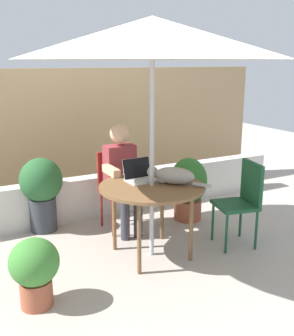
{
  "coord_description": "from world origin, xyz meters",
  "views": [
    {
      "loc": [
        -1.82,
        -3.33,
        1.92
      ],
      "look_at": [
        0.0,
        0.1,
        0.89
      ],
      "focal_mm": 43.39,
      "sensor_mm": 36.0,
      "label": 1
    }
  ],
  "objects_px": {
    "potted_plant_corner": "(41,188)",
    "potted_plant_by_chair": "(35,268)",
    "potted_plant_near_fence": "(188,186)",
    "patio_umbrella": "(152,38)",
    "cat": "(172,176)",
    "laptop": "(139,174)",
    "patio_table": "(152,191)",
    "person_seated": "(122,172)",
    "chair_occupied": "(117,183)",
    "chair_empty": "(243,196)"
  },
  "relations": [
    {
      "from": "potted_plant_near_fence",
      "to": "potted_plant_by_chair",
      "type": "bearing_deg",
      "value": -154.7
    },
    {
      "from": "cat",
      "to": "potted_plant_corner",
      "type": "bearing_deg",
      "value": 130.25
    },
    {
      "from": "laptop",
      "to": "potted_plant_corner",
      "type": "xyz_separation_m",
      "value": [
        -0.79,
        0.92,
        -0.29
      ]
    },
    {
      "from": "chair_occupied",
      "to": "person_seated",
      "type": "relative_size",
      "value": 0.73
    },
    {
      "from": "chair_empty",
      "to": "laptop",
      "type": "height_order",
      "value": "laptop"
    },
    {
      "from": "person_seated",
      "to": "potted_plant_near_fence",
      "type": "bearing_deg",
      "value": -2.75
    },
    {
      "from": "chair_occupied",
      "to": "potted_plant_near_fence",
      "type": "height_order",
      "value": "chair_occupied"
    },
    {
      "from": "patio_table",
      "to": "person_seated",
      "type": "xyz_separation_m",
      "value": [
        0.0,
        0.69,
        0.02
      ]
    },
    {
      "from": "cat",
      "to": "potted_plant_corner",
      "type": "relative_size",
      "value": 0.61
    },
    {
      "from": "chair_empty",
      "to": "potted_plant_near_fence",
      "type": "height_order",
      "value": "chair_empty"
    },
    {
      "from": "patio_table",
      "to": "laptop",
      "type": "xyz_separation_m",
      "value": [
        -0.03,
        0.22,
        0.12
      ]
    },
    {
      "from": "chair_occupied",
      "to": "potted_plant_by_chair",
      "type": "xyz_separation_m",
      "value": [
        -1.25,
        -1.2,
        -0.2
      ]
    },
    {
      "from": "patio_umbrella",
      "to": "potted_plant_by_chair",
      "type": "relative_size",
      "value": 4.29
    },
    {
      "from": "patio_umbrella",
      "to": "cat",
      "type": "distance_m",
      "value": 1.31
    },
    {
      "from": "patio_table",
      "to": "potted_plant_corner",
      "type": "bearing_deg",
      "value": 125.41
    },
    {
      "from": "chair_empty",
      "to": "patio_table",
      "type": "bearing_deg",
      "value": 167.41
    },
    {
      "from": "patio_table",
      "to": "potted_plant_near_fence",
      "type": "relative_size",
      "value": 1.32
    },
    {
      "from": "patio_umbrella",
      "to": "potted_plant_near_fence",
      "type": "xyz_separation_m",
      "value": [
        0.87,
        0.65,
        -1.69
      ]
    },
    {
      "from": "chair_empty",
      "to": "cat",
      "type": "height_order",
      "value": "cat"
    },
    {
      "from": "chair_empty",
      "to": "person_seated",
      "type": "xyz_separation_m",
      "value": [
        -0.98,
        0.91,
        0.17
      ]
    },
    {
      "from": "patio_umbrella",
      "to": "person_seated",
      "type": "height_order",
      "value": "patio_umbrella"
    },
    {
      "from": "chair_occupied",
      "to": "potted_plant_near_fence",
      "type": "bearing_deg",
      "value": -12.98
    },
    {
      "from": "potted_plant_corner",
      "to": "patio_table",
      "type": "bearing_deg",
      "value": -54.59
    },
    {
      "from": "cat",
      "to": "chair_empty",
      "type": "bearing_deg",
      "value": -12.1
    },
    {
      "from": "cat",
      "to": "potted_plant_by_chair",
      "type": "height_order",
      "value": "cat"
    },
    {
      "from": "potted_plant_corner",
      "to": "potted_plant_by_chair",
      "type": "bearing_deg",
      "value": -106.19
    },
    {
      "from": "patio_umbrella",
      "to": "chair_empty",
      "type": "relative_size",
      "value": 2.74
    },
    {
      "from": "person_seated",
      "to": "potted_plant_by_chair",
      "type": "bearing_deg",
      "value": -140.15
    },
    {
      "from": "patio_umbrella",
      "to": "potted_plant_by_chair",
      "type": "bearing_deg",
      "value": -164.27
    },
    {
      "from": "patio_table",
      "to": "cat",
      "type": "height_order",
      "value": "cat"
    },
    {
      "from": "cat",
      "to": "potted_plant_by_chair",
      "type": "xyz_separation_m",
      "value": [
        -1.44,
        -0.3,
        -0.49
      ]
    },
    {
      "from": "potted_plant_near_fence",
      "to": "potted_plant_corner",
      "type": "distance_m",
      "value": 1.75
    },
    {
      "from": "patio_umbrella",
      "to": "potted_plant_corner",
      "type": "bearing_deg",
      "value": 125.41
    },
    {
      "from": "potted_plant_near_fence",
      "to": "person_seated",
      "type": "bearing_deg",
      "value": 177.25
    },
    {
      "from": "chair_occupied",
      "to": "potted_plant_near_fence",
      "type": "xyz_separation_m",
      "value": [
        0.87,
        -0.2,
        -0.11
      ]
    },
    {
      "from": "laptop",
      "to": "patio_table",
      "type": "bearing_deg",
      "value": -82.96
    },
    {
      "from": "cat",
      "to": "potted_plant_near_fence",
      "type": "height_order",
      "value": "cat"
    },
    {
      "from": "cat",
      "to": "potted_plant_by_chair",
      "type": "relative_size",
      "value": 0.91
    },
    {
      "from": "potted_plant_by_chair",
      "to": "chair_empty",
      "type": "bearing_deg",
      "value": 3.43
    },
    {
      "from": "patio_table",
      "to": "patio_umbrella",
      "type": "height_order",
      "value": "patio_umbrella"
    },
    {
      "from": "chair_occupied",
      "to": "person_seated",
      "type": "xyz_separation_m",
      "value": [
        0.0,
        -0.16,
        0.17
      ]
    },
    {
      "from": "potted_plant_corner",
      "to": "laptop",
      "type": "bearing_deg",
      "value": -49.65
    },
    {
      "from": "person_seated",
      "to": "laptop",
      "type": "height_order",
      "value": "person_seated"
    },
    {
      "from": "cat",
      "to": "person_seated",
      "type": "bearing_deg",
      "value": 105.01
    },
    {
      "from": "chair_occupied",
      "to": "person_seated",
      "type": "height_order",
      "value": "person_seated"
    },
    {
      "from": "person_seated",
      "to": "potted_plant_by_chair",
      "type": "distance_m",
      "value": 1.67
    },
    {
      "from": "cat",
      "to": "potted_plant_near_fence",
      "type": "xyz_separation_m",
      "value": [
        0.67,
        0.7,
        -0.4
      ]
    },
    {
      "from": "patio_table",
      "to": "potted_plant_near_fence",
      "type": "bearing_deg",
      "value": 36.77
    },
    {
      "from": "patio_table",
      "to": "cat",
      "type": "xyz_separation_m",
      "value": [
        0.2,
        -0.05,
        0.14
      ]
    },
    {
      "from": "patio_umbrella",
      "to": "laptop",
      "type": "xyz_separation_m",
      "value": [
        -0.03,
        0.22,
        -1.31
      ]
    }
  ]
}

